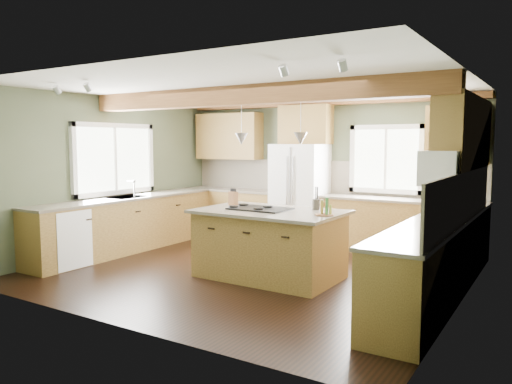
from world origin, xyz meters
The scene contains 37 objects.
floor centered at (0.00, 0.00, 0.00)m, with size 5.60×5.60×0.00m, color black.
ceiling centered at (0.00, 0.00, 2.60)m, with size 5.60×5.60×0.00m, color silver.
wall_back centered at (0.00, 2.50, 1.30)m, with size 5.60×5.60×0.00m, color #454F38.
wall_left centered at (-2.80, 0.00, 1.30)m, with size 5.00×5.00×0.00m, color #454F38.
wall_right centered at (2.80, 0.00, 1.30)m, with size 5.00×5.00×0.00m, color #454F38.
ceiling_beam centered at (0.00, -0.11, 2.47)m, with size 5.55×0.26×0.26m, color #5A3419.
soffit_trim centered at (0.00, 2.40, 2.54)m, with size 5.55×0.20×0.10m, color #5A3419.
backsplash_back centered at (0.00, 2.48, 1.21)m, with size 5.58×0.03×0.58m, color brown.
backsplash_right centered at (2.78, 0.05, 1.21)m, with size 0.03×3.70×0.58m, color brown.
base_cab_back_left centered at (-1.79, 2.20, 0.44)m, with size 2.02×0.60×0.88m, color brown.
counter_back_left centered at (-1.79, 2.20, 0.90)m, with size 2.06×0.64×0.04m, color brown.
base_cab_back_right centered at (1.49, 2.20, 0.44)m, with size 2.62×0.60×0.88m, color brown.
counter_back_right centered at (1.49, 2.20, 0.90)m, with size 2.66×0.64×0.04m, color brown.
base_cab_left centered at (-2.50, 0.05, 0.44)m, with size 0.60×3.70×0.88m, color brown.
counter_left centered at (-2.50, 0.05, 0.90)m, with size 0.64×3.74×0.04m, color brown.
base_cab_right centered at (2.50, 0.05, 0.44)m, with size 0.60×3.70×0.88m, color brown.
counter_right centered at (2.50, 0.05, 0.90)m, with size 0.64×3.74×0.04m, color brown.
upper_cab_back_left centered at (-1.99, 2.33, 1.95)m, with size 1.40×0.35×0.90m, color brown.
upper_cab_over_fridge centered at (-0.30, 2.33, 2.15)m, with size 0.96×0.35×0.70m, color brown.
upper_cab_right centered at (2.62, 0.90, 1.95)m, with size 0.35×2.20×0.90m, color brown.
upper_cab_back_corner centered at (2.30, 2.33, 1.95)m, with size 0.90×0.35×0.90m, color brown.
window_left centered at (-2.78, 0.05, 1.55)m, with size 0.04×1.60×1.05m, color white.
window_back centered at (1.15, 2.48, 1.55)m, with size 1.10×0.04×1.00m, color white.
sink centered at (-2.50, 0.05, 0.91)m, with size 0.50×0.65×0.03m, color #262628.
faucet centered at (-2.32, 0.05, 1.05)m, with size 0.02×0.02×0.28m, color #B2B2B7.
dishwasher centered at (-2.49, -1.25, 0.43)m, with size 0.60×0.60×0.84m, color white.
oven centered at (2.49, -1.25, 0.43)m, with size 0.60×0.72×0.84m, color white.
microwave centered at (2.58, -0.05, 1.55)m, with size 0.40×0.70×0.38m, color white.
pendant_left centered at (-0.08, -0.11, 1.88)m, with size 0.18×0.18×0.16m, color #B2B2B7.
pendant_right centered at (0.84, -0.12, 1.88)m, with size 0.18×0.18×0.16m, color #B2B2B7.
refrigerator centered at (-0.30, 2.12, 0.90)m, with size 0.90×0.74×1.80m, color white.
island centered at (0.38, -0.11, 0.44)m, with size 1.83×1.12×0.88m, color olive.
island_top centered at (0.38, -0.11, 0.90)m, with size 1.95×1.24×0.04m, color brown.
cooktop centered at (0.23, -0.11, 0.93)m, with size 0.79×0.53×0.02m, color black.
knife_block centered at (-0.33, 0.05, 1.02)m, with size 0.12×0.09×0.20m, color brown.
utensil_crock centered at (0.88, 0.29, 0.99)m, with size 0.11×0.11×0.14m, color #413934.
bottle_tray centered at (1.20, -0.16, 1.03)m, with size 0.24×0.24×0.22m, color brown, non-canonical shape.
Camera 1 is at (3.74, -5.87, 1.83)m, focal length 35.00 mm.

